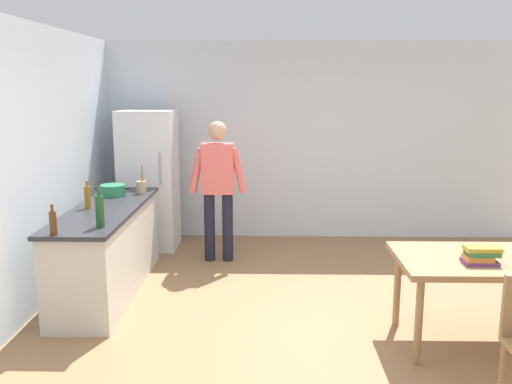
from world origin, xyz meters
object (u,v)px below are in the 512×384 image
Objects in this scene: cooking_pot at (113,190)px; book_stack at (481,255)px; refrigerator at (149,180)px; utensil_jar at (141,187)px; dining_table at (484,267)px; bottle_beer_brown at (53,222)px; bottle_oil_amber at (87,197)px; person at (218,182)px; bottle_wine_green at (100,211)px.

cooking_pot is 3.87m from book_stack.
refrigerator reaches higher than utensil_jar.
dining_table is 5.38× the size of bottle_beer_brown.
refrigerator is at bearing 80.91° from bottle_oil_amber.
cooking_pot is (-1.14, -0.45, -0.02)m from person.
bottle_wine_green reaches higher than book_stack.
refrigerator is 6.43× the size of bottle_oil_amber.
person is 3.22m from book_stack.
bottle_oil_amber is (-1.21, -1.09, 0.04)m from person.
bottle_oil_amber reaches higher than cooking_pot.
refrigerator is at bearing 140.71° from dining_table.
book_stack is (3.47, -1.21, -0.20)m from bottle_oil_amber.
refrigerator is 6.92× the size of bottle_beer_brown.
cooking_pot is at bearing 101.40° from bottle_wine_green.
book_stack reaches higher than dining_table.
person is at bearing 134.50° from book_stack.
cooking_pot is at bearing 151.45° from book_stack.
bottle_wine_green is 1.31× the size of bottle_beer_brown.
bottle_beer_brown is (-1.18, -2.08, 0.03)m from person.
dining_table is at bearing -39.29° from refrigerator.
dining_table is 3.73m from bottle_oil_amber.
person reaches higher than cooking_pot.
refrigerator is 4.29m from book_stack.
bottle_wine_green is (0.08, -2.37, 0.15)m from refrigerator.
bottle_beer_brown reaches higher than cooking_pot.
cooking_pot is 1.25× the size of utensil_jar.
cooking_pot is at bearing -157.32° from utensil_jar.
refrigerator is at bearing 92.04° from bottle_wine_green.
utensil_jar is at bearing 22.68° from cooking_pot.
person is 5.31× the size of utensil_jar.
bottle_beer_brown is at bearing -139.87° from bottle_wine_green.
cooking_pot reaches higher than dining_table.
bottle_wine_green is (-0.02, -1.50, 0.07)m from utensil_jar.
bottle_beer_brown is (-0.33, -1.76, 0.03)m from utensil_jar.
cooking_pot is 1.64m from bottle_beer_brown.
person is 2.02m from bottle_wine_green.
utensil_jar is 0.85m from bottle_oil_amber.
utensil_jar reaches higher than book_stack.
bottle_beer_brown is (-0.31, -0.26, -0.04)m from bottle_wine_green.
bottle_beer_brown reaches higher than book_stack.
refrigerator is 2.65m from bottle_beer_brown.
refrigerator is at bearing 96.55° from utensil_jar.
book_stack is at bearing -41.63° from refrigerator.
bottle_beer_brown reaches higher than dining_table.
utensil_jar is at bearing 89.37° from bottle_wine_green.
dining_table is 5.04× the size of book_stack.
refrigerator reaches higher than bottle_beer_brown.
dining_table is 3.69m from utensil_jar.
bottle_wine_green reaches higher than dining_table.
utensil_jar reaches higher than cooking_pot.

